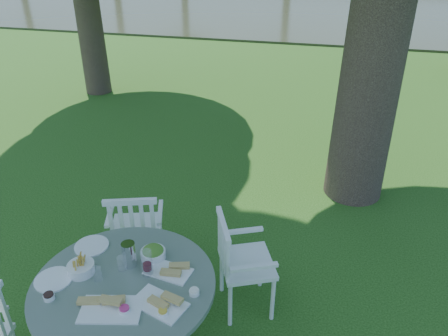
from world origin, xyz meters
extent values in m
plane|color=#143D0C|center=(0.00, 0.00, 0.00)|extent=(140.00, 140.00, 0.00)
cylinder|color=black|center=(-0.34, -1.44, 0.39)|extent=(0.12, 0.12, 0.70)
cylinder|color=#5E6D5B|center=(-0.34, -1.44, 0.76)|extent=(1.29, 1.29, 0.04)
cylinder|color=white|center=(0.66, -0.82, 0.23)|extent=(0.04, 0.04, 0.46)
cylinder|color=white|center=(0.50, -0.45, 0.23)|extent=(0.04, 0.04, 0.46)
cylinder|color=white|center=(0.32, -0.97, 0.23)|extent=(0.04, 0.04, 0.46)
cylinder|color=white|center=(0.16, -0.59, 0.23)|extent=(0.04, 0.04, 0.46)
cube|color=white|center=(0.41, -0.71, 0.48)|extent=(0.58, 0.60, 0.04)
cube|color=white|center=(0.23, -0.79, 0.69)|extent=(0.22, 0.44, 0.47)
cylinder|color=white|center=(-0.56, -0.22, 0.23)|extent=(0.04, 0.04, 0.45)
cylinder|color=white|center=(-0.94, -0.34, 0.23)|extent=(0.04, 0.04, 0.45)
cylinder|color=white|center=(-0.45, -0.56, 0.23)|extent=(0.04, 0.04, 0.45)
cylinder|color=white|center=(-0.83, -0.69, 0.23)|extent=(0.04, 0.04, 0.45)
cube|color=white|center=(-0.70, -0.45, 0.47)|extent=(0.57, 0.54, 0.04)
cube|color=white|center=(-0.64, -0.64, 0.69)|extent=(0.45, 0.18, 0.46)
cube|color=white|center=(-0.31, -1.69, 0.79)|extent=(0.44, 0.32, 0.01)
cube|color=white|center=(-0.02, -1.57, 0.79)|extent=(0.41, 0.31, 0.01)
cube|color=white|center=(-0.07, -1.27, 0.79)|extent=(0.36, 0.24, 0.01)
cylinder|color=white|center=(-0.83, -1.53, 0.79)|extent=(0.27, 0.27, 0.01)
cylinder|color=white|center=(-0.75, -1.13, 0.79)|extent=(0.26, 0.26, 0.01)
cylinder|color=white|center=(-0.68, -1.41, 0.82)|extent=(0.19, 0.19, 0.08)
cylinder|color=white|center=(-0.23, -1.14, 0.81)|extent=(0.19, 0.19, 0.06)
cylinder|color=silver|center=(-0.37, -1.26, 0.88)|extent=(0.10, 0.10, 0.20)
cylinder|color=white|center=(-0.20, -1.32, 0.89)|extent=(0.08, 0.08, 0.21)
cylinder|color=white|center=(-0.41, -1.32, 0.83)|extent=(0.06, 0.06, 0.11)
cylinder|color=white|center=(-0.53, -1.45, 0.83)|extent=(0.06, 0.06, 0.11)
cylinder|color=white|center=(-0.22, -1.69, 0.80)|extent=(0.08, 0.08, 0.03)
cylinder|color=white|center=(0.03, -1.65, 0.79)|extent=(0.07, 0.07, 0.03)
cylinder|color=white|center=(0.17, -1.43, 0.79)|extent=(0.07, 0.07, 0.03)
cylinder|color=white|center=(-0.76, -1.69, 0.80)|extent=(0.08, 0.08, 0.03)
camera|label=1|loc=(0.86, -3.50, 2.99)|focal=35.00mm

